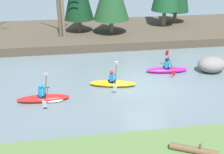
{
  "coord_description": "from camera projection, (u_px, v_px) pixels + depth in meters",
  "views": [
    {
      "loc": [
        -3.95,
        -13.01,
        7.01
      ],
      "look_at": [
        -1.95,
        0.51,
        0.55
      ],
      "focal_mm": 42.0,
      "sensor_mm": 36.0,
      "label": 1
    }
  ],
  "objects": [
    {
      "name": "ground_plane",
      "position": [
        147.0,
        87.0,
        15.15
      ],
      "size": [
        90.0,
        90.0,
        0.0
      ],
      "primitive_type": "plane",
      "color": "slate"
    },
    {
      "name": "riverbank_far",
      "position": [
        117.0,
        32.0,
        24.58
      ],
      "size": [
        44.0,
        8.99,
        0.68
      ],
      "color": "#4C4233",
      "rests_on": "ground"
    },
    {
      "name": "bare_tree_mid_downstream",
      "position": [
        62.0,
        7.0,
        21.18
      ],
      "size": [
        2.82,
        2.78,
        5.04
      ],
      "color": "#7A664C",
      "rests_on": "riverbank_far"
    },
    {
      "name": "kayaker_lead",
      "position": [
        167.0,
        69.0,
        16.96
      ],
      "size": [
        2.79,
        2.07,
        1.2
      ],
      "rotation": [
        0.0,
        0.0,
        -0.08
      ],
      "color": "#C61999",
      "rests_on": "ground"
    },
    {
      "name": "kayaker_middle",
      "position": [
        113.0,
        83.0,
        15.18
      ],
      "size": [
        2.79,
        2.06,
        1.2
      ],
      "rotation": [
        0.0,
        0.0,
        -0.19
      ],
      "color": "yellow",
      "rests_on": "ground"
    },
    {
      "name": "kayaker_trailing",
      "position": [
        45.0,
        98.0,
        13.65
      ],
      "size": [
        2.77,
        2.06,
        1.2
      ],
      "rotation": [
        0.0,
        0.0,
        0.0
      ],
      "color": "red",
      "rests_on": "ground"
    },
    {
      "name": "boulder_midstream",
      "position": [
        212.0,
        64.0,
        16.92
      ],
      "size": [
        1.82,
        1.42,
        1.03
      ],
      "color": "gray",
      "rests_on": "ground"
    },
    {
      "name": "driftwood_log",
      "position": [
        194.0,
        150.0,
        9.19
      ],
      "size": [
        1.6,
        0.92,
        0.44
      ],
      "rotation": [
        0.0,
        0.0,
        -0.44
      ],
      "color": "brown",
      "rests_on": "riverbank_near"
    }
  ]
}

